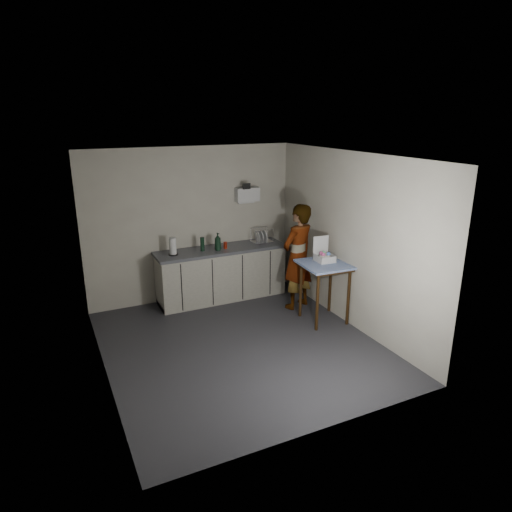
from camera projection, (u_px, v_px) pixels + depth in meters
name	position (u px, v px, depth m)	size (l,w,h in m)	color
ground	(240.00, 345.00, 6.40)	(4.00, 4.00, 0.00)	#2D2D32
wall_back	(192.00, 225.00, 7.72)	(3.60, 0.02, 2.60)	#B2AA9B
wall_right	(350.00, 241.00, 6.74)	(0.02, 4.00, 2.60)	#B2AA9B
wall_left	(97.00, 277.00, 5.27)	(0.02, 4.00, 2.60)	#B2AA9B
ceiling	(238.00, 157.00, 5.62)	(3.60, 4.00, 0.01)	silver
kitchen_counter	(221.00, 275.00, 7.90)	(2.24, 0.62, 0.91)	black
wall_shelf	(247.00, 195.00, 7.93)	(0.42, 0.18, 0.37)	silver
side_table	(325.00, 271.00, 6.92)	(0.77, 0.77, 0.94)	#35200C
standing_man	(298.00, 257.00, 7.41)	(0.64, 0.42, 1.74)	#B2A593
soap_bottle	(218.00, 242.00, 7.60)	(0.11, 0.11, 0.30)	black
soda_can	(225.00, 245.00, 7.72)	(0.06, 0.06, 0.11)	red
dark_bottle	(202.00, 244.00, 7.56)	(0.07, 0.07, 0.24)	black
paper_towel	(173.00, 247.00, 7.35)	(0.16, 0.16, 0.28)	black
dish_rack	(262.00, 239.00, 8.10)	(0.36, 0.27, 0.25)	white
bakery_box	(324.00, 256.00, 6.96)	(0.28, 0.29, 0.37)	silver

